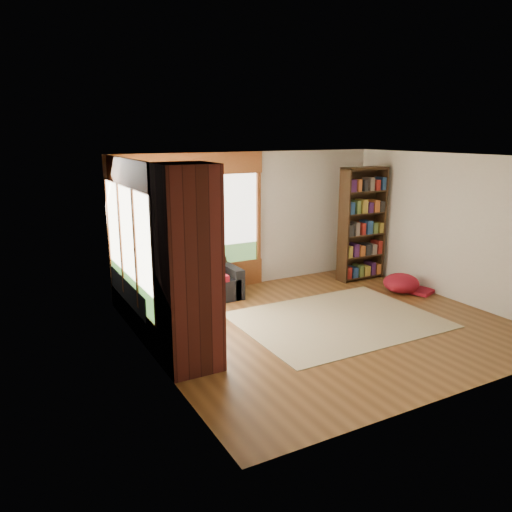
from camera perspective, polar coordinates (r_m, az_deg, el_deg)
name	(u,v)px	position (r m, az deg, el deg)	size (l,w,h in m)	color
floor	(325,324)	(8.03, 7.91, -7.71)	(5.50, 5.50, 0.00)	brown
ceiling	(331,157)	(7.48, 8.58, 11.13)	(5.50, 5.50, 0.00)	white
wall_back	(251,220)	(9.73, -0.59, 4.19)	(5.50, 0.04, 2.60)	silver
wall_front	(466,287)	(5.91, 22.83, -3.34)	(5.50, 0.04, 2.60)	silver
wall_left	(152,266)	(6.44, -11.84, -1.18)	(0.04, 5.00, 2.60)	silver
wall_right	(453,228)	(9.53, 21.64, 3.00)	(0.04, 5.00, 2.60)	silver
windows_back	(194,222)	(9.20, -7.13, 3.84)	(2.82, 0.10, 1.90)	brown
windows_left	(129,244)	(7.56, -14.30, 1.31)	(0.10, 2.62, 1.90)	brown
roller_blind	(116,210)	(8.29, -15.72, 5.12)	(0.03, 0.72, 0.90)	#5F7946
brick_chimney	(188,269)	(6.22, -7.81, -1.53)	(0.70, 0.70, 2.60)	#471914
sectional_sofa	(171,295)	(8.50, -9.73, -4.39)	(2.20, 2.20, 0.80)	black
area_rug	(338,320)	(8.22, 9.30, -7.22)	(3.11, 2.38, 0.01)	beige
bookshelf	(362,224)	(10.32, 12.05, 3.57)	(0.98, 0.33, 2.29)	#331F11
pouf	(401,283)	(9.83, 16.27, -2.93)	(0.67, 0.67, 0.36)	maroon
dog_tan	(188,261)	(8.75, -7.75, -0.56)	(0.94, 0.70, 0.47)	brown
dog_brindle	(165,277)	(7.89, -10.34, -2.42)	(0.67, 0.88, 0.44)	#37271D
throw_pillows	(173,267)	(8.45, -9.41, -1.25)	(1.98, 1.68, 0.45)	black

